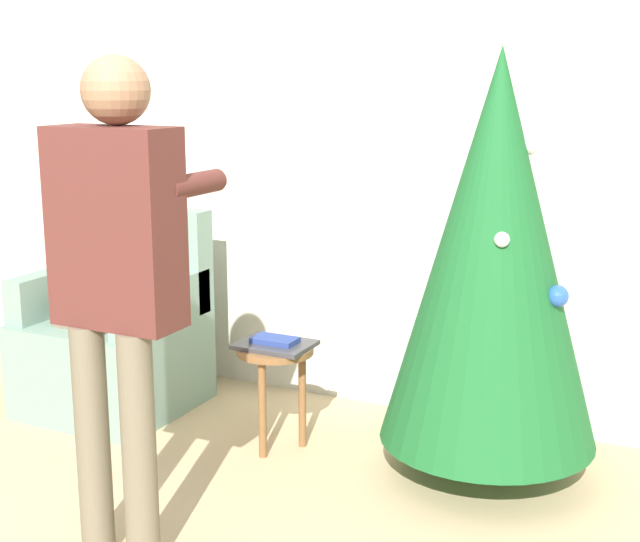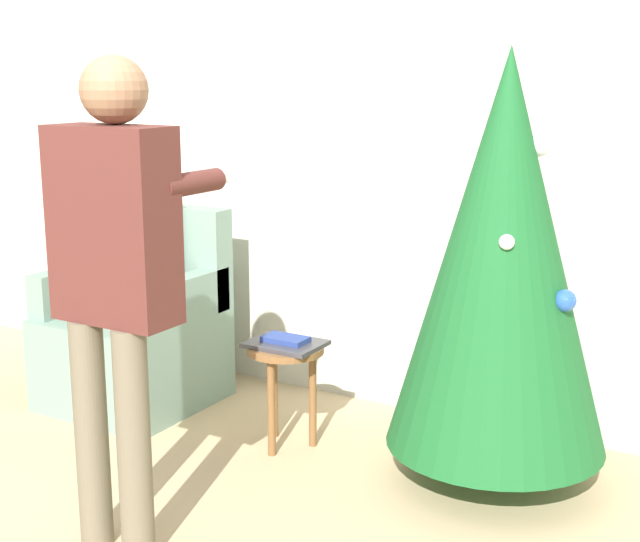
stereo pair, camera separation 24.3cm
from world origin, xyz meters
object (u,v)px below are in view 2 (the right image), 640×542
(armchair, at_px, (138,336))
(christmas_tree, at_px, (502,253))
(person_seated, at_px, (131,268))
(side_stool, at_px, (286,365))
(person_standing, at_px, (115,261))

(armchair, bearing_deg, christmas_tree, 0.91)
(armchair, height_order, person_seated, person_seated)
(christmas_tree, xyz_separation_m, person_seated, (-1.94, -0.06, -0.26))
(christmas_tree, bearing_deg, person_seated, -178.25)
(christmas_tree, relative_size, side_stool, 3.73)
(armchair, distance_m, side_stool, 1.00)
(person_standing, height_order, side_stool, person_standing)
(christmas_tree, relative_size, person_standing, 1.03)
(christmas_tree, distance_m, armchair, 2.04)
(armchair, bearing_deg, side_stool, -6.70)
(christmas_tree, bearing_deg, armchair, -179.09)
(christmas_tree, xyz_separation_m, person_standing, (-0.98, -1.18, 0.08))
(armchair, distance_m, person_standing, 1.66)
(side_stool, bearing_deg, christmas_tree, 8.83)
(person_seated, relative_size, person_standing, 0.74)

